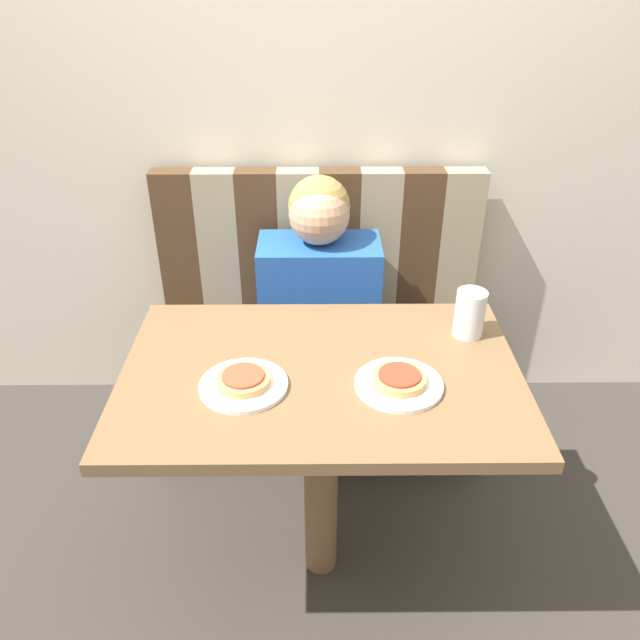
{
  "coord_description": "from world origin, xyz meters",
  "views": [
    {
      "loc": [
        -0.01,
        -1.32,
        1.72
      ],
      "look_at": [
        0.0,
        0.33,
        0.72
      ],
      "focal_mm": 35.0,
      "sensor_mm": 36.0,
      "label": 1
    }
  ],
  "objects_px": {
    "pizza_left": "(243,379)",
    "plate_right": "(399,384)",
    "plate_left": "(244,385)",
    "person": "(319,269)",
    "pizza_right": "(399,379)",
    "drinking_cup": "(470,313)"
  },
  "relations": [
    {
      "from": "plate_right",
      "to": "pizza_left",
      "type": "relative_size",
      "value": 1.65
    },
    {
      "from": "person",
      "to": "pizza_left",
      "type": "relative_size",
      "value": 4.69
    },
    {
      "from": "pizza_left",
      "to": "plate_right",
      "type": "bearing_deg",
      "value": 0.0
    },
    {
      "from": "plate_right",
      "to": "person",
      "type": "bearing_deg",
      "value": 104.75
    },
    {
      "from": "plate_right",
      "to": "pizza_right",
      "type": "relative_size",
      "value": 1.65
    },
    {
      "from": "person",
      "to": "drinking_cup",
      "type": "distance_m",
      "value": 0.66
    },
    {
      "from": "plate_left",
      "to": "plate_right",
      "type": "relative_size",
      "value": 1.0
    },
    {
      "from": "plate_right",
      "to": "pizza_left",
      "type": "xyz_separation_m",
      "value": [
        -0.39,
        0.0,
        0.02
      ]
    },
    {
      "from": "pizza_right",
      "to": "plate_right",
      "type": "bearing_deg",
      "value": 0.0
    },
    {
      "from": "drinking_cup",
      "to": "plate_left",
      "type": "bearing_deg",
      "value": -158.43
    },
    {
      "from": "plate_left",
      "to": "person",
      "type": "bearing_deg",
      "value": 75.25
    },
    {
      "from": "plate_left",
      "to": "drinking_cup",
      "type": "distance_m",
      "value": 0.66
    },
    {
      "from": "person",
      "to": "plate_right",
      "type": "bearing_deg",
      "value": -75.25
    },
    {
      "from": "person",
      "to": "plate_right",
      "type": "relative_size",
      "value": 2.84
    },
    {
      "from": "pizza_left",
      "to": "drinking_cup",
      "type": "relative_size",
      "value": 0.99
    },
    {
      "from": "plate_left",
      "to": "plate_right",
      "type": "bearing_deg",
      "value": 0.0
    },
    {
      "from": "plate_left",
      "to": "plate_right",
      "type": "xyz_separation_m",
      "value": [
        0.39,
        0.0,
        0.0
      ]
    },
    {
      "from": "pizza_right",
      "to": "drinking_cup",
      "type": "xyz_separation_m",
      "value": [
        0.22,
        0.24,
        0.04
      ]
    },
    {
      "from": "plate_right",
      "to": "pizza_right",
      "type": "bearing_deg",
      "value": 0.0
    },
    {
      "from": "person",
      "to": "pizza_left",
      "type": "bearing_deg",
      "value": -104.75
    },
    {
      "from": "pizza_left",
      "to": "drinking_cup",
      "type": "bearing_deg",
      "value": 21.57
    },
    {
      "from": "pizza_right",
      "to": "drinking_cup",
      "type": "relative_size",
      "value": 0.99
    }
  ]
}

